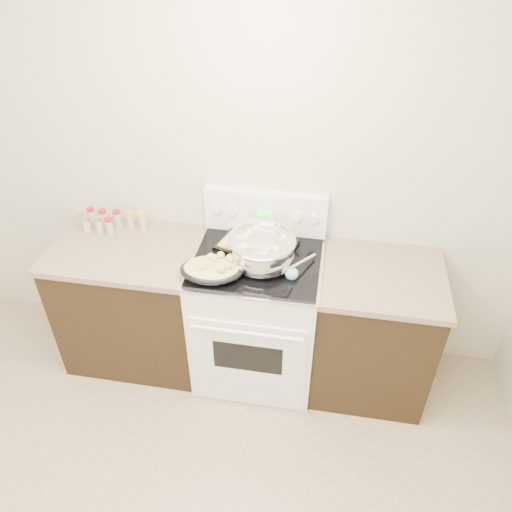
# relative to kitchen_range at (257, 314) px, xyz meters

# --- Properties ---
(room_shell) EXTENTS (4.10, 3.60, 2.75)m
(room_shell) POSITION_rel_kitchen_range_xyz_m (-0.35, -1.42, 1.21)
(room_shell) COLOR beige
(room_shell) RESTS_ON ground
(counter_left) EXTENTS (0.93, 0.67, 0.92)m
(counter_left) POSITION_rel_kitchen_range_xyz_m (-0.83, 0.01, -0.03)
(counter_left) COLOR black
(counter_left) RESTS_ON ground
(counter_right) EXTENTS (0.73, 0.67, 0.92)m
(counter_right) POSITION_rel_kitchen_range_xyz_m (0.73, 0.01, -0.03)
(counter_right) COLOR black
(counter_right) RESTS_ON ground
(kitchen_range) EXTENTS (0.78, 0.73, 1.22)m
(kitchen_range) POSITION_rel_kitchen_range_xyz_m (0.00, 0.00, 0.00)
(kitchen_range) COLOR white
(kitchen_range) RESTS_ON ground
(mixing_bowl) EXTENTS (0.48, 0.48, 0.23)m
(mixing_bowl) POSITION_rel_kitchen_range_xyz_m (0.04, -0.05, 0.54)
(mixing_bowl) COLOR silver
(mixing_bowl) RESTS_ON kitchen_range
(roasting_pan) EXTENTS (0.38, 0.28, 0.12)m
(roasting_pan) POSITION_rel_kitchen_range_xyz_m (-0.23, -0.20, 0.50)
(roasting_pan) COLOR black
(roasting_pan) RESTS_ON kitchen_range
(baking_sheet) EXTENTS (0.52, 0.43, 0.06)m
(baking_sheet) POSITION_rel_kitchen_range_xyz_m (-0.03, 0.12, 0.47)
(baking_sheet) COLOR black
(baking_sheet) RESTS_ON kitchen_range
(wooden_spoon) EXTENTS (0.10, 0.24, 0.04)m
(wooden_spoon) POSITION_rel_kitchen_range_xyz_m (-0.15, -0.14, 0.46)
(wooden_spoon) COLOR tan
(wooden_spoon) RESTS_ON kitchen_range
(blue_ladle) EXTENTS (0.16, 0.24, 0.09)m
(blue_ladle) POSITION_rel_kitchen_range_xyz_m (0.23, -0.13, 0.49)
(blue_ladle) COLOR #87B6C9
(blue_ladle) RESTS_ON kitchen_range
(spice_jars) EXTENTS (0.40, 0.15, 0.13)m
(spice_jars) POSITION_rel_kitchen_range_xyz_m (-0.99, 0.17, 0.49)
(spice_jars) COLOR #BFB28C
(spice_jars) RESTS_ON counter_left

